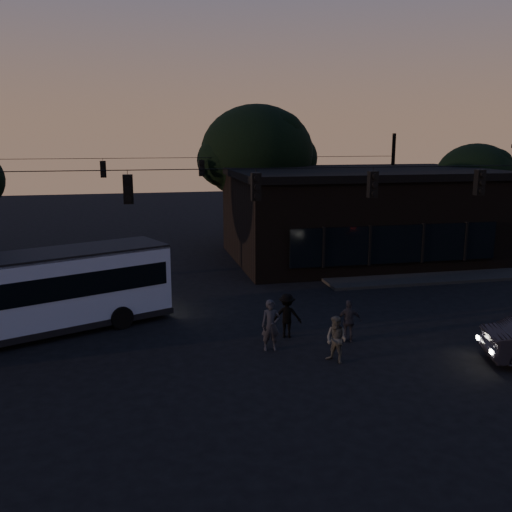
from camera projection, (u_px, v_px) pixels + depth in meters
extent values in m
plane|color=black|center=(283.00, 376.00, 17.83)|extent=(120.00, 120.00, 0.00)
cube|color=black|center=(418.00, 261.00, 33.70)|extent=(14.00, 10.00, 0.15)
cube|color=black|center=(359.00, 217.00, 34.48)|extent=(15.00, 10.00, 5.00)
cube|color=black|center=(360.00, 172.00, 33.92)|extent=(15.40, 10.40, 0.40)
cube|color=black|center=(396.00, 244.00, 29.73)|extent=(11.50, 0.18, 2.00)
cylinder|color=black|center=(257.00, 215.00, 39.27)|extent=(0.44, 0.44, 4.00)
ellipsoid|color=black|center=(257.00, 153.00, 38.40)|extent=(7.60, 7.60, 6.46)
cylinder|color=black|center=(472.00, 224.00, 38.49)|extent=(0.44, 0.44, 3.00)
ellipsoid|color=black|center=(475.00, 177.00, 37.83)|extent=(5.20, 5.20, 4.42)
cylinder|color=black|center=(256.00, 169.00, 20.36)|extent=(26.00, 0.03, 0.03)
cube|color=black|center=(128.00, 189.00, 19.55)|extent=(0.34, 0.30, 1.00)
cube|color=black|center=(256.00, 187.00, 20.50)|extent=(0.34, 0.30, 1.00)
cube|color=black|center=(373.00, 185.00, 21.44)|extent=(0.34, 0.30, 1.00)
cube|color=black|center=(479.00, 182.00, 22.38)|extent=(0.34, 0.30, 1.00)
cylinder|color=black|center=(392.00, 189.00, 38.88)|extent=(0.24, 0.24, 7.50)
cylinder|color=black|center=(201.00, 158.00, 35.69)|extent=(26.00, 0.03, 0.03)
cube|color=black|center=(103.00, 169.00, 34.57)|extent=(0.34, 0.30, 1.00)
cube|color=black|center=(202.00, 168.00, 35.83)|extent=(0.34, 0.30, 1.00)
cube|color=black|center=(293.00, 167.00, 37.08)|extent=(0.34, 0.30, 1.00)
cube|color=#9DA8C8|center=(23.00, 292.00, 20.92)|extent=(10.95, 6.58, 2.57)
cube|color=black|center=(22.00, 285.00, 20.87)|extent=(10.57, 6.45, 0.89)
cube|color=black|center=(20.00, 258.00, 20.65)|extent=(10.95, 6.58, 0.15)
cube|color=black|center=(26.00, 328.00, 21.21)|extent=(11.07, 6.68, 0.25)
cylinder|color=black|center=(122.00, 318.00, 22.07)|extent=(0.91, 0.58, 0.89)
cylinder|color=black|center=(99.00, 303.00, 24.03)|extent=(0.91, 0.58, 0.89)
imported|color=black|center=(271.00, 325.00, 19.78)|extent=(0.70, 0.50, 1.80)
imported|color=#40403A|center=(336.00, 340.00, 18.72)|extent=(0.93, 0.97, 1.57)
imported|color=black|center=(349.00, 321.00, 20.60)|extent=(0.98, 0.56, 1.57)
imported|color=black|center=(287.00, 315.00, 21.09)|extent=(1.21, 0.90, 1.66)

